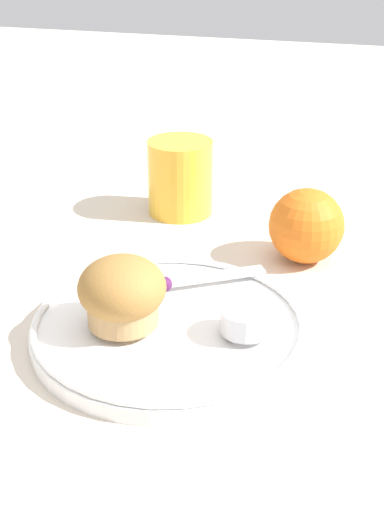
% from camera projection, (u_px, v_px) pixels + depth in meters
% --- Properties ---
extents(ground_plane, '(3.00, 3.00, 0.00)m').
position_uv_depth(ground_plane, '(149.00, 334.00, 0.65)').
color(ground_plane, beige).
extents(plate, '(0.25, 0.25, 0.02)m').
position_uv_depth(plate, '(169.00, 327.00, 0.64)').
color(plate, white).
rests_on(plate, ground_plane).
extents(muffin, '(0.08, 0.08, 0.06)m').
position_uv_depth(muffin, '(122.00, 293.00, 0.61)').
color(muffin, tan).
rests_on(muffin, plate).
extents(cream_ramekin, '(0.05, 0.05, 0.02)m').
position_uv_depth(cream_ramekin, '(247.00, 317.00, 0.61)').
color(cream_ramekin, silver).
rests_on(cream_ramekin, plate).
extents(berry_pair, '(0.03, 0.02, 0.02)m').
position_uv_depth(berry_pair, '(152.00, 282.00, 0.67)').
color(berry_pair, '#4C194C').
rests_on(berry_pair, plate).
extents(butter_knife, '(0.14, 0.09, 0.00)m').
position_uv_depth(butter_knife, '(189.00, 280.00, 0.69)').
color(butter_knife, silver).
rests_on(butter_knife, plate).
extents(orange_fruit, '(0.08, 0.08, 0.08)m').
position_uv_depth(orange_fruit, '(306.00, 226.00, 0.76)').
color(orange_fruit, orange).
rests_on(orange_fruit, ground_plane).
extents(juice_glass, '(0.08, 0.08, 0.09)m').
position_uv_depth(juice_glass, '(180.00, 177.00, 0.88)').
color(juice_glass, gold).
rests_on(juice_glass, ground_plane).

